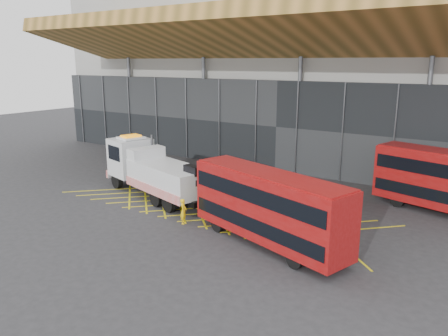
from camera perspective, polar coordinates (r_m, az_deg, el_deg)
The scene contains 6 objects.
ground_plane at distance 31.56m, azimuth -6.07°, elevation -4.06°, with size 120.00×120.00×0.00m, color #2B2B2E.
road_markings at distance 29.70m, azimuth -1.29°, elevation -5.12°, with size 23.16×7.16×0.01m.
construction_building at distance 44.93m, azimuth 11.12°, elevation 12.71°, with size 55.00×23.97×18.00m.
recovery_truck at distance 32.11m, azimuth -9.26°, elevation -0.27°, with size 11.94×5.56×4.18m.
bus_towed at distance 23.28m, azimuth 5.78°, elevation -4.84°, with size 10.03×5.13×4.00m.
worker at distance 26.68m, azimuth -5.32°, elevation -5.65°, with size 0.57×0.37×1.56m, color yellow.
Camera 1 is at (19.31, -23.03, 9.63)m, focal length 35.00 mm.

